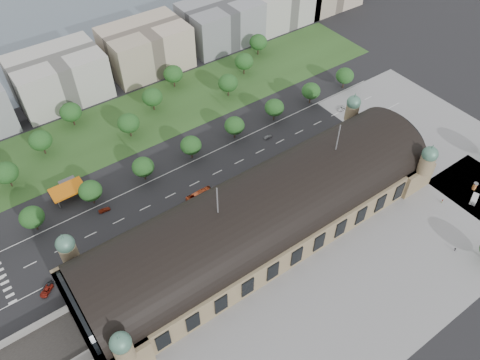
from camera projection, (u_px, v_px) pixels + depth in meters
ground at (262, 231)px, 185.32m from camera, size 900.00×900.00×0.00m
station at (263, 215)px, 177.96m from camera, size 150.00×48.40×44.30m
plaza_south at (361, 299)px, 164.42m from camera, size 190.00×48.00×0.12m
plaza_east at (430, 134)px, 227.16m from camera, size 56.00×100.00×0.12m
road_slab at (170, 196)px, 198.75m from camera, size 260.00×26.00×0.10m
grass_belt at (124, 125)px, 231.98m from camera, size 300.00×45.00×0.10m
petrol_station at (68, 187)px, 198.34m from camera, size 14.00×13.00×5.05m
office_3 at (59, 77)px, 239.98m from camera, size 45.00×32.00×24.00m
office_4 at (146, 48)px, 260.29m from camera, size 45.00×32.00×24.00m
office_5 at (220, 23)px, 280.60m from camera, size 45.00×32.00×24.00m
office_6 at (279, 3)px, 298.88m from camera, size 45.00×32.00×24.00m
tree_row_2 at (32, 217)px, 180.82m from camera, size 9.60×9.60×11.52m
tree_row_3 at (90, 191)px, 190.57m from camera, size 9.60×9.60×11.52m
tree_row_4 at (143, 167)px, 200.31m from camera, size 9.60×9.60×11.52m
tree_row_5 at (191, 145)px, 210.06m from camera, size 9.60×9.60×11.52m
tree_row_6 at (234, 126)px, 219.81m from camera, size 9.60×9.60×11.52m
tree_row_7 at (274, 108)px, 229.56m from camera, size 9.60×9.60×11.52m
tree_row_8 at (311, 91)px, 239.31m from camera, size 9.60×9.60×11.52m
tree_row_9 at (345, 76)px, 249.06m from camera, size 9.60×9.60×11.52m
tree_belt_3 at (6, 173)px, 196.98m from camera, size 10.40×10.40×12.48m
tree_belt_4 at (40, 140)px, 211.51m from camera, size 10.40×10.40×12.48m
tree_belt_5 at (71, 112)px, 226.03m from camera, size 10.40×10.40×12.48m
tree_belt_6 at (129, 123)px, 220.14m from camera, size 10.40×10.40×12.48m
tree_belt_7 at (152, 97)px, 234.66m from camera, size 10.40×10.40×12.48m
tree_belt_8 at (173, 74)px, 249.19m from camera, size 10.40×10.40×12.48m
tree_belt_9 at (228, 83)px, 243.29m from camera, size 10.40×10.40×12.48m
tree_belt_10 at (244, 61)px, 257.82m from camera, size 10.40×10.40×12.48m
tree_belt_11 at (258, 42)px, 272.34m from camera, size 10.40×10.40×12.48m
traffic_car_3 at (104, 210)px, 192.27m from camera, size 4.94×2.44×1.38m
traffic_car_4 at (225, 185)px, 202.13m from camera, size 3.99×1.87×1.32m
traffic_car_5 at (268, 137)px, 224.43m from camera, size 4.06×1.49×1.33m
traffic_car_6 at (342, 108)px, 240.05m from camera, size 5.53×2.57×1.53m
parked_car_0 at (48, 285)px, 167.55m from camera, size 4.29×2.82×1.33m
parked_car_1 at (46, 291)px, 165.83m from camera, size 6.18×5.75×1.61m
parked_car_2 at (66, 276)px, 170.09m from camera, size 5.92×4.77×1.61m
parked_car_3 at (118, 252)px, 177.55m from camera, size 4.00×3.41×1.30m
parked_car_4 at (167, 233)px, 184.14m from camera, size 4.06×2.85×1.27m
parked_car_5 at (185, 214)px, 190.77m from camera, size 5.20×3.97×1.31m
parked_car_6 at (159, 227)px, 185.80m from camera, size 5.91×4.11×1.59m
bus_west at (199, 195)px, 196.70m from camera, size 11.98×2.94×3.33m
bus_mid at (208, 194)px, 197.46m from camera, size 11.16×3.24×3.07m
bus_east at (247, 176)px, 204.54m from camera, size 12.08×3.39×3.33m
van_east at (474, 200)px, 195.57m from camera, size 6.12×4.24×2.46m
advertising_column at (475, 186)px, 200.06m from camera, size 1.92×1.92×3.64m
pedestrian_0 at (442, 201)px, 195.27m from camera, size 1.06×0.77×1.96m
pedestrian_1 at (471, 203)px, 194.63m from camera, size 0.50×0.68×1.70m
pedestrian_4 at (455, 250)px, 178.06m from camera, size 1.24×1.10×1.81m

